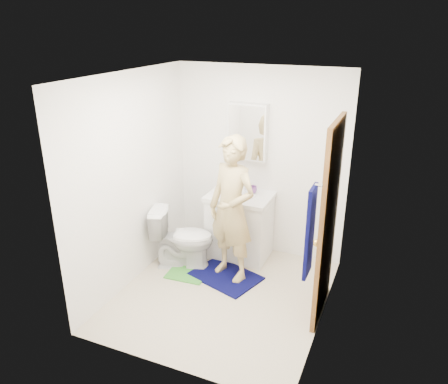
{
  "coord_description": "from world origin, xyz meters",
  "views": [
    {
      "loc": [
        1.63,
        -3.81,
        2.87
      ],
      "look_at": [
        -0.09,
        0.25,
        1.14
      ],
      "focal_mm": 35.0,
      "sensor_mm": 36.0,
      "label": 1
    }
  ],
  "objects_px": {
    "vanity_cabinet": "(240,227)",
    "medicine_cabinet": "(248,132)",
    "toilet": "(183,238)",
    "soap_dispenser": "(224,186)",
    "towel": "(310,232)",
    "toothbrush_cup": "(252,190)",
    "man": "(232,210)"
  },
  "relations": [
    {
      "from": "medicine_cabinet",
      "to": "soap_dispenser",
      "type": "xyz_separation_m",
      "value": [
        -0.21,
        -0.25,
        -0.65
      ]
    },
    {
      "from": "medicine_cabinet",
      "to": "toilet",
      "type": "bearing_deg",
      "value": -126.52
    },
    {
      "from": "medicine_cabinet",
      "to": "toothbrush_cup",
      "type": "height_order",
      "value": "medicine_cabinet"
    },
    {
      "from": "vanity_cabinet",
      "to": "towel",
      "type": "bearing_deg",
      "value": -51.53
    },
    {
      "from": "toilet",
      "to": "toothbrush_cup",
      "type": "height_order",
      "value": "toothbrush_cup"
    },
    {
      "from": "towel",
      "to": "soap_dispenser",
      "type": "xyz_separation_m",
      "value": [
        -1.39,
        1.46,
        -0.3
      ]
    },
    {
      "from": "medicine_cabinet",
      "to": "soap_dispenser",
      "type": "relative_size",
      "value": 3.49
    },
    {
      "from": "toothbrush_cup",
      "to": "man",
      "type": "height_order",
      "value": "man"
    },
    {
      "from": "medicine_cabinet",
      "to": "toothbrush_cup",
      "type": "distance_m",
      "value": 0.72
    },
    {
      "from": "medicine_cabinet",
      "to": "towel",
      "type": "bearing_deg",
      "value": -55.39
    },
    {
      "from": "medicine_cabinet",
      "to": "man",
      "type": "distance_m",
      "value": 1.04
    },
    {
      "from": "vanity_cabinet",
      "to": "man",
      "type": "height_order",
      "value": "man"
    },
    {
      "from": "towel",
      "to": "man",
      "type": "xyz_separation_m",
      "value": [
        -1.08,
        0.96,
        -0.37
      ]
    },
    {
      "from": "towel",
      "to": "man",
      "type": "relative_size",
      "value": 0.47
    },
    {
      "from": "toilet",
      "to": "vanity_cabinet",
      "type": "bearing_deg",
      "value": -63.98
    },
    {
      "from": "medicine_cabinet",
      "to": "towel",
      "type": "relative_size",
      "value": 0.87
    },
    {
      "from": "toothbrush_cup",
      "to": "soap_dispenser",
      "type": "bearing_deg",
      "value": -157.09
    },
    {
      "from": "man",
      "to": "medicine_cabinet",
      "type": "bearing_deg",
      "value": 117.23
    },
    {
      "from": "man",
      "to": "toilet",
      "type": "bearing_deg",
      "value": -160.61
    },
    {
      "from": "soap_dispenser",
      "to": "toothbrush_cup",
      "type": "xyz_separation_m",
      "value": [
        0.33,
        0.14,
        -0.05
      ]
    },
    {
      "from": "vanity_cabinet",
      "to": "medicine_cabinet",
      "type": "relative_size",
      "value": 1.14
    },
    {
      "from": "soap_dispenser",
      "to": "toothbrush_cup",
      "type": "height_order",
      "value": "soap_dispenser"
    },
    {
      "from": "toothbrush_cup",
      "to": "towel",
      "type": "bearing_deg",
      "value": -56.46
    },
    {
      "from": "toilet",
      "to": "soap_dispenser",
      "type": "xyz_separation_m",
      "value": [
        0.34,
        0.49,
        0.57
      ]
    },
    {
      "from": "towel",
      "to": "toilet",
      "type": "height_order",
      "value": "towel"
    },
    {
      "from": "medicine_cabinet",
      "to": "soap_dispenser",
      "type": "bearing_deg",
      "value": -129.65
    },
    {
      "from": "toilet",
      "to": "toothbrush_cup",
      "type": "xyz_separation_m",
      "value": [
        0.67,
        0.63,
        0.51
      ]
    },
    {
      "from": "vanity_cabinet",
      "to": "medicine_cabinet",
      "type": "xyz_separation_m",
      "value": [
        0.0,
        0.22,
        1.2
      ]
    },
    {
      "from": "medicine_cabinet",
      "to": "soap_dispenser",
      "type": "distance_m",
      "value": 0.73
    },
    {
      "from": "towel",
      "to": "medicine_cabinet",
      "type": "bearing_deg",
      "value": 124.61
    },
    {
      "from": "medicine_cabinet",
      "to": "man",
      "type": "xyz_separation_m",
      "value": [
        0.1,
        -0.75,
        -0.72
      ]
    },
    {
      "from": "soap_dispenser",
      "to": "man",
      "type": "height_order",
      "value": "man"
    }
  ]
}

